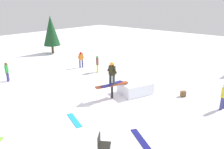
{
  "coord_description": "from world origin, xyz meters",
  "views": [
    {
      "loc": [
        8.92,
        7.73,
        5.44
      ],
      "look_at": [
        0.0,
        0.0,
        1.47
      ],
      "focal_mm": 35.0,
      "sensor_mm": 36.0,
      "label": 1
    }
  ],
  "objects_px": {
    "bystander_orange": "(81,59)",
    "loose_snowboard_navy": "(141,139)",
    "backpack_on_snow": "(183,94)",
    "bystander_yellow": "(224,95)",
    "pine_tree_far": "(51,31)",
    "rail_feature": "(112,87)",
    "bystander_green": "(7,71)",
    "folding_chair": "(103,146)",
    "bystander_brown": "(97,63)",
    "main_rider_on_rail": "(112,73)",
    "loose_snowboard_cyan": "(74,120)"
  },
  "relations": [
    {
      "from": "loose_snowboard_navy",
      "to": "loose_snowboard_cyan",
      "type": "xyz_separation_m",
      "value": [
        0.81,
        -3.26,
        0.0
      ]
    },
    {
      "from": "bystander_orange",
      "to": "pine_tree_far",
      "type": "xyz_separation_m",
      "value": [
        -1.62,
        -6.52,
        1.67
      ]
    },
    {
      "from": "main_rider_on_rail",
      "to": "pine_tree_far",
      "type": "height_order",
      "value": "pine_tree_far"
    },
    {
      "from": "bystander_brown",
      "to": "loose_snowboard_cyan",
      "type": "bearing_deg",
      "value": 174.45
    },
    {
      "from": "backpack_on_snow",
      "to": "bystander_brown",
      "type": "bearing_deg",
      "value": 133.93
    },
    {
      "from": "folding_chair",
      "to": "rail_feature",
      "type": "bearing_deg",
      "value": 3.38
    },
    {
      "from": "bystander_brown",
      "to": "backpack_on_snow",
      "type": "distance_m",
      "value": 7.26
    },
    {
      "from": "main_rider_on_rail",
      "to": "folding_chair",
      "type": "distance_m",
      "value": 5.22
    },
    {
      "from": "bystander_orange",
      "to": "loose_snowboard_navy",
      "type": "distance_m",
      "value": 11.09
    },
    {
      "from": "bystander_brown",
      "to": "bystander_orange",
      "type": "bearing_deg",
      "value": 48.29
    },
    {
      "from": "main_rider_on_rail",
      "to": "pine_tree_far",
      "type": "relative_size",
      "value": 0.39
    },
    {
      "from": "main_rider_on_rail",
      "to": "backpack_on_snow",
      "type": "bearing_deg",
      "value": 140.8
    },
    {
      "from": "loose_snowboard_cyan",
      "to": "pine_tree_far",
      "type": "xyz_separation_m",
      "value": [
        -7.76,
        -12.95,
        2.43
      ]
    },
    {
      "from": "bystander_brown",
      "to": "loose_snowboard_navy",
      "type": "height_order",
      "value": "bystander_brown"
    },
    {
      "from": "bystander_green",
      "to": "loose_snowboard_navy",
      "type": "height_order",
      "value": "bystander_green"
    },
    {
      "from": "bystander_brown",
      "to": "pine_tree_far",
      "type": "height_order",
      "value": "pine_tree_far"
    },
    {
      "from": "main_rider_on_rail",
      "to": "folding_chair",
      "type": "xyz_separation_m",
      "value": [
        4.06,
        3.08,
        -1.11
      ]
    },
    {
      "from": "bystander_orange",
      "to": "folding_chair",
      "type": "height_order",
      "value": "bystander_orange"
    },
    {
      "from": "bystander_yellow",
      "to": "pine_tree_far",
      "type": "height_order",
      "value": "pine_tree_far"
    },
    {
      "from": "bystander_yellow",
      "to": "backpack_on_snow",
      "type": "distance_m",
      "value": 2.34
    },
    {
      "from": "loose_snowboard_navy",
      "to": "rail_feature",
      "type": "bearing_deg",
      "value": -1.3
    },
    {
      "from": "bystander_brown",
      "to": "bystander_yellow",
      "type": "bearing_deg",
      "value": -132.95
    },
    {
      "from": "bystander_orange",
      "to": "loose_snowboard_cyan",
      "type": "bearing_deg",
      "value": -118.59
    },
    {
      "from": "rail_feature",
      "to": "loose_snowboard_cyan",
      "type": "bearing_deg",
      "value": 27.55
    },
    {
      "from": "folding_chair",
      "to": "pine_tree_far",
      "type": "xyz_separation_m",
      "value": [
        -8.68,
        -15.72,
        2.03
      ]
    },
    {
      "from": "loose_snowboard_navy",
      "to": "pine_tree_far",
      "type": "xyz_separation_m",
      "value": [
        -6.94,
        -16.21,
        2.43
      ]
    },
    {
      "from": "bystander_green",
      "to": "backpack_on_snow",
      "type": "relative_size",
      "value": 4.05
    },
    {
      "from": "loose_snowboard_navy",
      "to": "bystander_yellow",
      "type": "bearing_deg",
      "value": -77.26
    },
    {
      "from": "loose_snowboard_navy",
      "to": "folding_chair",
      "type": "height_order",
      "value": "folding_chair"
    },
    {
      "from": "main_rider_on_rail",
      "to": "loose_snowboard_cyan",
      "type": "height_order",
      "value": "main_rider_on_rail"
    },
    {
      "from": "folding_chair",
      "to": "backpack_on_snow",
      "type": "distance_m",
      "value": 7.02
    },
    {
      "from": "bystander_orange",
      "to": "backpack_on_snow",
      "type": "xyz_separation_m",
      "value": [
        0.05,
        9.2,
        -0.6
      ]
    },
    {
      "from": "folding_chair",
      "to": "main_rider_on_rail",
      "type": "bearing_deg",
      "value": 3.38
    },
    {
      "from": "bystander_brown",
      "to": "folding_chair",
      "type": "relative_size",
      "value": 1.53
    },
    {
      "from": "rail_feature",
      "to": "bystander_orange",
      "type": "relative_size",
      "value": 1.47
    },
    {
      "from": "rail_feature",
      "to": "bystander_yellow",
      "type": "xyz_separation_m",
      "value": [
        -2.78,
        5.32,
        0.09
      ]
    },
    {
      "from": "main_rider_on_rail",
      "to": "pine_tree_far",
      "type": "bearing_deg",
      "value": -103.14
    },
    {
      "from": "bystander_yellow",
      "to": "backpack_on_snow",
      "type": "xyz_separation_m",
      "value": [
        -0.18,
        -2.24,
        -0.64
      ]
    },
    {
      "from": "rail_feature",
      "to": "pine_tree_far",
      "type": "height_order",
      "value": "pine_tree_far"
    },
    {
      "from": "bystander_green",
      "to": "folding_chair",
      "type": "bearing_deg",
      "value": 25.64
    },
    {
      "from": "bystander_yellow",
      "to": "loose_snowboard_cyan",
      "type": "height_order",
      "value": "bystander_yellow"
    },
    {
      "from": "backpack_on_snow",
      "to": "bystander_yellow",
      "type": "bearing_deg",
      "value": -50.39
    },
    {
      "from": "bystander_orange",
      "to": "backpack_on_snow",
      "type": "bearing_deg",
      "value": -75.21
    },
    {
      "from": "rail_feature",
      "to": "bystander_green",
      "type": "relative_size",
      "value": 1.46
    },
    {
      "from": "bystander_orange",
      "to": "main_rider_on_rail",
      "type": "bearing_deg",
      "value": -101.1
    },
    {
      "from": "bystander_green",
      "to": "bystander_orange",
      "type": "bearing_deg",
      "value": 109.17
    },
    {
      "from": "main_rider_on_rail",
      "to": "loose_snowboard_cyan",
      "type": "bearing_deg",
      "value": 12.7
    },
    {
      "from": "bystander_orange",
      "to": "pine_tree_far",
      "type": "distance_m",
      "value": 6.92
    },
    {
      "from": "backpack_on_snow",
      "to": "folding_chair",
      "type": "bearing_deg",
      "value": -135.71
    },
    {
      "from": "bystander_yellow",
      "to": "main_rider_on_rail",
      "type": "bearing_deg",
      "value": 128.75
    }
  ]
}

